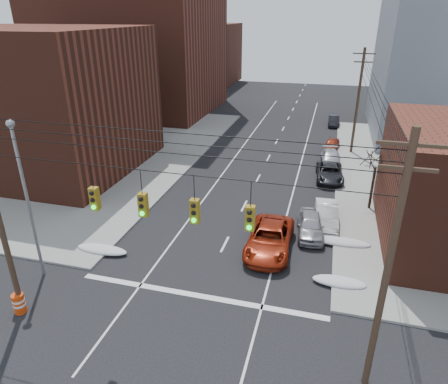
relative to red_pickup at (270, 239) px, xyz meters
The scene contains 24 objects.
sidewalk_nw 33.46m from the red_pickup, 153.61° to the left, with size 40.00×40.00×0.15m, color gray.
building_brick_tall 47.06m from the red_pickup, 126.94° to the left, with size 24.00×20.00×30.00m, color maroon.
building_brick_near 27.44m from the red_pickup, 158.43° to the left, with size 20.00×16.00×13.00m, color #542619.
building_brick_far 68.51m from the red_pickup, 115.09° to the left, with size 22.00×18.00×12.00m, color #542619.
utility_pole_right 11.77m from the red_pickup, 58.80° to the right, with size 2.20×0.28×11.00m.
utility_pole_far 23.10m from the red_pickup, 75.81° to the left, with size 2.20×0.28×11.00m.
traffic_signals 11.51m from the red_pickup, 107.42° to the right, with size 17.00×0.42×2.02m.
street_light 14.67m from the red_pickup, 153.82° to the right, with size 0.44×0.44×9.32m.
bare_tree 10.39m from the red_pickup, 49.95° to the left, with size 2.09×2.20×4.93m.
snow_nw 10.85m from the red_pickup, 163.20° to the right, with size 3.50×1.08×0.42m, color silver.
snow_ne 5.19m from the red_pickup, 30.70° to the right, with size 3.00×1.08×0.42m, color silver.
snow_east_far 4.85m from the red_pickup, 22.88° to the left, with size 4.00×1.08×0.42m, color silver.
red_pickup is the anchor object (origin of this frame).
parked_car_a 3.62m from the red_pickup, 48.18° to the left, with size 1.76×4.37×1.49m, color #A3A3A7.
parked_car_b 5.74m from the red_pickup, 53.31° to the left, with size 1.55×4.44×1.46m, color white.
parked_car_c 13.68m from the red_pickup, 75.48° to the left, with size 2.35×5.09×1.42m, color black.
parked_car_d 17.75m from the red_pickup, 78.86° to the left, with size 1.91×4.70×1.37m, color #BCBCC2.
parked_car_e 22.60m from the red_pickup, 81.27° to the left, with size 1.50×3.72×1.27m, color maroon.
parked_car_f 33.50m from the red_pickup, 84.12° to the left, with size 1.39×4.00×1.32m, color black.
lot_car_a 20.89m from the red_pickup, 150.30° to the left, with size 1.58×4.52×1.49m, color white.
lot_car_b 24.27m from the red_pickup, 135.64° to the left, with size 2.18×4.73×1.31m, color #BCBCC1.
lot_car_c 25.67m from the red_pickup, 148.61° to the left, with size 2.13×5.23×1.52m, color black.
lot_car_d 27.39m from the red_pickup, 136.66° to the left, with size 1.63×4.05×1.38m, color #B9B8BE.
construction_barrel 14.73m from the red_pickup, 141.15° to the right, with size 0.67×0.67×1.09m.
Camera 1 is at (5.91, -10.09, 14.19)m, focal length 32.00 mm.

